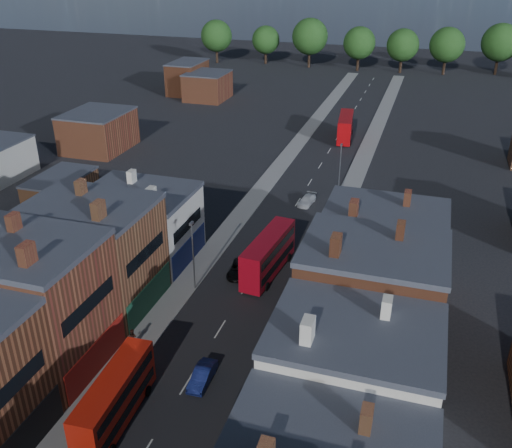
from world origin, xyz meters
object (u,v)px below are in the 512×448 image
Objects in this scene: bus_1 at (268,254)px; ped_1 at (132,337)px; bus_2 at (345,127)px; car_3 at (307,200)px; car_1 at (202,376)px; car_2 at (239,269)px; bus_0 at (115,398)px.

bus_1 reaches higher than ped_1.
bus_2 reaches higher than car_3.
ped_1 is (-8.35, -68.52, -1.50)m from bus_2.
car_3 is (0.18, 39.17, -0.07)m from car_1.
ped_1 is at bearing 161.05° from car_1.
car_2 is 16.15m from ped_1.
car_1 is at bearing -82.48° from car_3.
bus_2 is at bearing -98.31° from ped_1.
ped_1 is at bearing -114.18° from car_2.
ped_1 reaches higher than car_2.
bus_1 reaches higher than car_2.
car_2 is 1.10× the size of car_3.
bus_2 reaches higher than car_2.
bus_1 is 2.36× the size of car_2.
bus_0 is 0.92× the size of bus_2.
car_3 is at bearing 76.83° from car_2.
bus_2 reaches higher than car_1.
bus_0 is at bearing -95.56° from bus_1.
ped_1 reaches higher than car_1.
bus_1 is at bearing -81.95° from car_3.
bus_0 is at bearing 109.71° from ped_1.
ped_1 is at bearing -111.19° from bus_1.
car_1 is (-0.27, -71.07, -1.83)m from bus_2.
bus_0 is 2.17× the size of car_2.
car_3 is at bearing -104.07° from ped_1.
car_1 is (-0.27, -19.05, -1.84)m from bus_1.
bus_1 reaches higher than bus_2.
car_2 is at bearing -110.37° from ped_1.
car_1 is at bearing 161.12° from ped_1.
car_1 is at bearing -86.17° from car_2.
ped_1 is (-8.08, 2.55, 0.33)m from car_1.
bus_1 is 3.82m from car_2.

